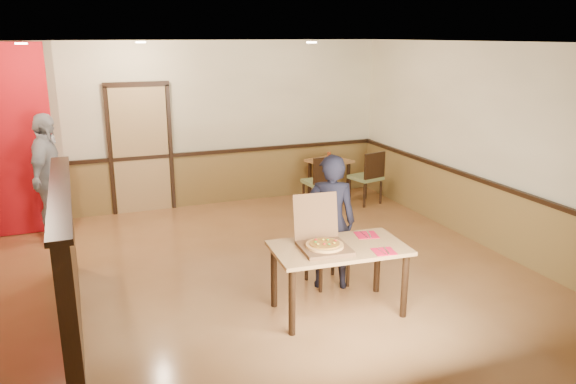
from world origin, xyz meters
The scene contains 25 objects.
floor centered at (0.00, 0.00, 0.00)m, with size 7.00×7.00×0.00m, color #B17644.
ceiling centered at (0.00, 0.00, 2.80)m, with size 7.00×7.00×0.00m, color black.
wall_back centered at (0.00, 3.50, 1.40)m, with size 7.00×7.00×0.00m, color #FFF5C7.
wall_right centered at (3.50, 0.00, 1.40)m, with size 7.00×7.00×0.00m, color #FFF5C7.
wainscot_back centered at (0.00, 3.47, 0.45)m, with size 7.00×0.04×0.90m, color olive.
chair_rail_back centered at (0.00, 3.45, 0.92)m, with size 7.00×0.06×0.06m, color black.
wainscot_right centered at (3.47, 0.00, 0.45)m, with size 0.04×7.00×0.90m, color olive.
chair_rail_right centered at (3.45, 0.00, 0.92)m, with size 0.06×7.00×0.06m, color black.
back_door centered at (-0.80, 3.46, 1.05)m, with size 0.90×0.06×2.10m, color tan.
booth_partition centered at (-2.00, -0.20, 0.74)m, with size 0.20×3.10×1.44m.
spot_a centered at (-2.30, 1.80, 2.78)m, with size 0.14×0.14×0.02m, color #FDDCB1.
spot_b centered at (-0.80, 2.50, 2.78)m, with size 0.14×0.14×0.02m, color #FDDCB1.
spot_c centered at (1.40, 1.50, 2.78)m, with size 0.14×0.14×0.02m, color #FDDCB1.
main_table centered at (0.66, -0.98, 0.64)m, with size 1.45×0.89×0.75m.
diner_chair centered at (0.85, -0.22, 0.49)m, with size 0.47×0.47×0.89m.
side_chair_left centered at (2.01, 2.43, 0.51)m, with size 0.50×0.50×0.94m.
side_chair_right centered at (2.92, 2.43, 0.52)m, with size 0.57×0.57×0.94m.
side_table centered at (2.45, 3.05, 0.53)m, with size 0.82×0.82×0.70m.
diner centered at (0.85, -0.37, 0.80)m, with size 0.58×0.38×1.60m, color black.
passerby centered at (-2.21, 2.59, 0.92)m, with size 1.08×0.45×1.83m, color #95979D.
pizza_box centered at (0.48, -0.96, 0.81)m, with size 0.53×0.62×0.52m.
pizza centered at (0.47, -1.01, 0.80)m, with size 0.39×0.39×0.03m, color #E3A252.
napkin_near centered at (1.02, -1.28, 0.75)m, with size 0.25×0.25×0.01m.
napkin_far centered at (1.09, -0.78, 0.75)m, with size 0.28×0.28×0.01m.
condiment centered at (2.42, 2.98, 0.78)m, with size 0.07×0.07×0.16m, color #963F1B.
Camera 1 is at (-1.83, -5.90, 2.88)m, focal length 35.00 mm.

